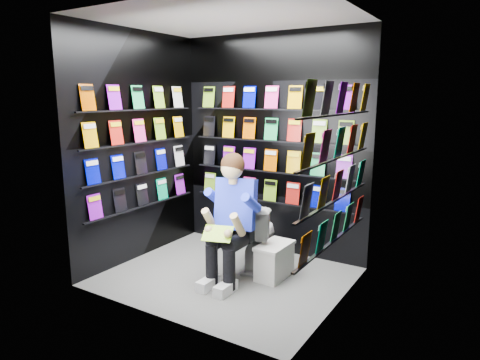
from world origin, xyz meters
The scene contains 14 objects.
floor centered at (0.00, 0.00, 0.00)m, with size 2.40×2.40×0.00m, color #62625F.
ceiling centered at (0.00, 0.00, 2.60)m, with size 2.40×2.40×0.00m, color white.
wall_back centered at (0.00, 1.00, 1.30)m, with size 2.40×0.04×2.60m, color black.
wall_front centered at (0.00, -1.00, 1.30)m, with size 2.40×0.04×2.60m, color black.
wall_left centered at (-1.20, 0.00, 1.30)m, with size 0.04×2.00×2.60m, color black.
wall_right centered at (1.20, 0.00, 1.30)m, with size 0.04×2.00×2.60m, color black.
comics_back centered at (0.00, 0.97, 1.31)m, with size 2.10×0.06×1.37m, color red, non-canonical shape.
comics_left centered at (-1.17, 0.00, 1.31)m, with size 0.06×1.70×1.37m, color red, non-canonical shape.
comics_right centered at (1.17, 0.00, 1.31)m, with size 0.06×1.70×1.37m, color red, non-canonical shape.
toilet centered at (0.11, 0.42, 0.37)m, with size 0.42×0.75×0.73m, color white.
longbox centered at (0.44, 0.26, 0.17)m, with size 0.24×0.44×0.33m, color white.
longbox_lid centered at (0.44, 0.26, 0.35)m, with size 0.27×0.47×0.03m, color white.
reader centered at (0.11, 0.04, 0.78)m, with size 0.54×0.79×1.45m, color blue, non-canonical shape.
held_comic centered at (0.11, -0.31, 0.58)m, with size 0.28×0.01×0.20m, color green.
Camera 1 is at (2.36, -3.51, 1.88)m, focal length 32.00 mm.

